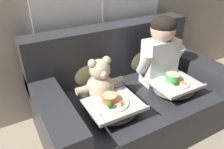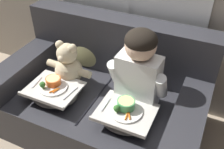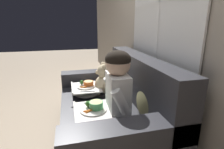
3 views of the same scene
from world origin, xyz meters
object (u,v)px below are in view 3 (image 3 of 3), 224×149
object	(u,v)px
throw_pillow_behind_teddy	(125,79)
child_figure	(118,82)
teddy_bear	(104,81)
lap_tray_teddy	(86,90)
lap_tray_child	(93,114)
throw_pillow_behind_child	(146,98)
couch	(114,109)

from	to	relation	value
throw_pillow_behind_teddy	child_figure	xyz separation A→B (m)	(0.62, -0.29, 0.18)
teddy_bear	lap_tray_teddy	world-z (taller)	teddy_bear
throw_pillow_behind_teddy	lap_tray_child	world-z (taller)	throw_pillow_behind_teddy
throw_pillow_behind_child	teddy_bear	world-z (taller)	teddy_bear
throw_pillow_behind_teddy	lap_tray_child	bearing A→B (deg)	-39.60
lap_tray_teddy	throw_pillow_behind_child	bearing A→B (deg)	39.48
throw_pillow_behind_teddy	lap_tray_teddy	bearing A→B (deg)	-90.17
lap_tray_teddy	child_figure	bearing A→B (deg)	20.11
lap_tray_child	couch	bearing A→B (deg)	138.31
couch	throw_pillow_behind_teddy	size ratio (longest dim) A/B	4.82
lap_tray_child	throw_pillow_behind_teddy	bearing A→B (deg)	140.40
lap_tray_child	lap_tray_teddy	bearing A→B (deg)	-179.98
lap_tray_teddy	lap_tray_child	bearing A→B (deg)	0.02
throw_pillow_behind_child	lap_tray_child	distance (m)	0.52
couch	lap_tray_teddy	xyz separation A→B (m)	(-0.31, -0.28, 0.14)
couch	teddy_bear	size ratio (longest dim) A/B	3.98
child_figure	lap_tray_teddy	xyz separation A→B (m)	(-0.62, -0.23, -0.29)
teddy_bear	lap_tray_child	world-z (taller)	teddy_bear
couch	child_figure	xyz separation A→B (m)	(0.31, -0.05, 0.43)
couch	child_figure	distance (m)	0.54
throw_pillow_behind_child	child_figure	bearing A→B (deg)	-90.01
couch	throw_pillow_behind_teddy	distance (m)	0.47
throw_pillow_behind_teddy	lap_tray_child	xyz separation A→B (m)	(0.62, -0.51, -0.11)
throw_pillow_behind_teddy	teddy_bear	world-z (taller)	teddy_bear
child_figure	lap_tray_teddy	size ratio (longest dim) A/B	1.56
throw_pillow_behind_teddy	lap_tray_teddy	distance (m)	0.52
couch	lap_tray_teddy	bearing A→B (deg)	-138.55
teddy_bear	lap_tray_teddy	xyz separation A→B (m)	(-0.00, -0.22, -0.11)
throw_pillow_behind_child	child_figure	world-z (taller)	child_figure
throw_pillow_behind_teddy	throw_pillow_behind_child	bearing A→B (deg)	0.00
child_figure	lap_tray_child	bearing A→B (deg)	-90.33
teddy_bear	throw_pillow_behind_teddy	bearing A→B (deg)	89.97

